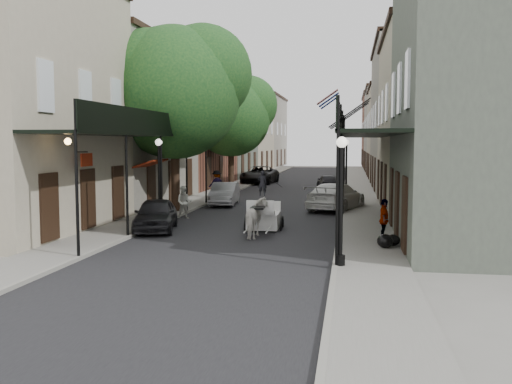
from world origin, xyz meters
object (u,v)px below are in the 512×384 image
at_px(tree_far, 236,113).
at_px(horse, 257,218).
at_px(lamppost_left, 159,178).
at_px(pedestrian_sidewalk_left, 217,184).
at_px(car_left_far, 260,175).
at_px(pedestrian_walking, 184,202).
at_px(car_right_far, 327,182).
at_px(car_right_near, 336,197).
at_px(car_left_mid, 224,194).
at_px(pedestrian_sidewalk_right, 384,220).
at_px(lamppost_right_near, 341,199).
at_px(tree_near, 183,87).
at_px(car_left_near, 156,215).
at_px(carriage, 265,206).
at_px(lamppost_right_far, 346,168).

relative_size(tree_far, horse, 4.80).
xyz_separation_m(lamppost_left, pedestrian_sidewalk_left, (-0.10, 11.55, -1.06)).
bearing_deg(car_left_far, pedestrian_walking, -85.28).
distance_m(tree_far, car_right_far, 8.89).
xyz_separation_m(pedestrian_walking, car_right_near, (7.10, 4.70, -0.05)).
bearing_deg(car_left_mid, pedestrian_sidewalk_right, -58.88).
bearing_deg(car_right_far, tree_far, 7.66).
bearing_deg(pedestrian_sidewalk_left, pedestrian_sidewalk_right, 91.38).
bearing_deg(pedestrian_sidewalk_right, car_right_near, 13.99).
distance_m(lamppost_left, pedestrian_sidewalk_left, 11.60).
bearing_deg(pedestrian_walking, car_left_mid, 73.39).
relative_size(lamppost_left, pedestrian_walking, 2.35).
bearing_deg(car_left_mid, lamppost_right_near, -71.42).
distance_m(lamppost_right_near, car_left_far, 34.38).
distance_m(tree_near, car_right_far, 18.52).
bearing_deg(lamppost_left, tree_far, 90.46).
bearing_deg(car_right_near, tree_near, 34.46).
relative_size(pedestrian_walking, car_left_near, 0.40).
height_order(tree_far, pedestrian_sidewalk_left, tree_far).
distance_m(lamppost_left, horse, 5.92).
height_order(tree_far, car_right_far, tree_far).
relative_size(carriage, car_left_far, 0.45).
bearing_deg(pedestrian_sidewalk_left, pedestrian_walking, 62.67).
xyz_separation_m(carriage, pedestrian_sidewalk_right, (4.80, -2.99, -0.11)).
xyz_separation_m(tree_near, pedestrian_sidewalk_right, (9.78, -7.78, -5.61)).
height_order(lamppost_right_far, car_left_far, lamppost_right_far).
bearing_deg(lamppost_left, lamppost_right_near, -44.29).
relative_size(horse, pedestrian_sidewalk_left, 1.04).
relative_size(horse, carriage, 0.71).
relative_size(car_left_mid, car_right_near, 0.78).
distance_m(carriage, car_right_near, 7.71).
distance_m(tree_far, car_left_mid, 11.50).
relative_size(pedestrian_sidewalk_right, car_left_far, 0.27).
distance_m(tree_near, tree_far, 14.02).
bearing_deg(carriage, car_right_far, 83.20).
bearing_deg(car_right_far, car_left_far, -49.59).
bearing_deg(lamppost_right_far, car_right_near, -95.26).
distance_m(tree_far, lamppost_right_near, 27.74).
xyz_separation_m(pedestrian_walking, car_left_far, (-0.10, 23.62, -0.01)).
xyz_separation_m(lamppost_right_near, car_left_mid, (-7.00, 16.00, -1.39)).
height_order(pedestrian_sidewalk_right, car_right_far, pedestrian_sidewalk_right).
height_order(car_right_near, car_right_far, car_right_near).
relative_size(lamppost_left, carriage, 1.46).
bearing_deg(lamppost_right_far, tree_near, -136.69).
relative_size(tree_near, pedestrian_walking, 6.10).
height_order(tree_near, car_left_near, tree_near).
xyz_separation_m(horse, pedestrian_walking, (-4.35, 4.83, 0.03)).
height_order(pedestrian_walking, car_left_far, pedestrian_walking).
relative_size(carriage, car_left_near, 0.64).
relative_size(lamppost_right_far, car_right_near, 0.73).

